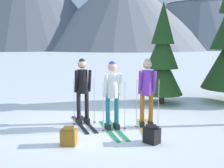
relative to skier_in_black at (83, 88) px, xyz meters
name	(u,v)px	position (x,y,z in m)	size (l,w,h in m)	color
ground_plane	(108,126)	(0.64, -0.30, -0.95)	(400.00, 400.00, 0.00)	white
skier_in_black	(83,88)	(0.00, 0.00, 0.00)	(0.71, 1.73, 1.74)	black
skier_in_white	(112,91)	(0.73, -0.58, 0.01)	(0.62, 1.74, 1.71)	green
skier_in_purple	(147,88)	(1.62, -0.44, 0.04)	(0.61, 1.63, 1.76)	yellow
pine_tree_mid	(162,58)	(2.73, 2.27, 0.65)	(1.45, 1.45, 3.51)	#51381E
backpack_on_snow_front	(152,135)	(1.49, -1.63, -0.77)	(0.39, 0.40, 0.38)	black
backpack_on_snow_beside	(69,137)	(-0.28, -1.59, -0.77)	(0.36, 0.30, 0.38)	#99661E
mountain_ridge_distant	(84,5)	(-0.36, 73.66, 10.80)	(109.29, 62.07, 27.83)	gray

